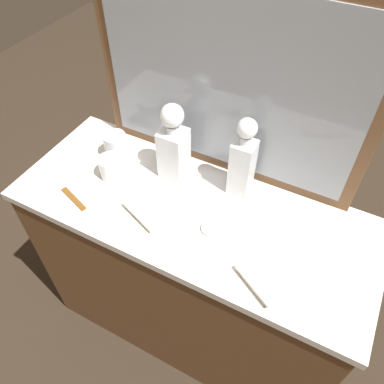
# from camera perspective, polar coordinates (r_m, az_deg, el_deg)

# --- Properties ---
(ground_plane) EXTENTS (6.00, 6.00, 0.00)m
(ground_plane) POSITION_cam_1_polar(r_m,az_deg,el_deg) (2.07, 0.00, -18.39)
(ground_plane) COLOR #2D2319
(dresser) EXTENTS (1.27, 0.51, 0.88)m
(dresser) POSITION_cam_1_polar(r_m,az_deg,el_deg) (1.67, 0.00, -12.17)
(dresser) COLOR brown
(dresser) RESTS_ON ground_plane
(dresser_mirror) EXTENTS (0.95, 0.03, 0.69)m
(dresser_mirror) POSITION_cam_1_polar(r_m,az_deg,el_deg) (1.25, 5.28, 15.49)
(dresser_mirror) COLOR brown
(dresser_mirror) RESTS_ON dresser
(crystal_decanter_right) EXTENTS (0.07, 0.07, 0.31)m
(crystal_decanter_right) POSITION_cam_1_polar(r_m,az_deg,el_deg) (1.29, 7.50, 4.10)
(crystal_decanter_right) COLOR white
(crystal_decanter_right) RESTS_ON dresser
(crystal_decanter_left) EXTENTS (0.09, 0.09, 0.30)m
(crystal_decanter_left) POSITION_cam_1_polar(r_m,az_deg,el_deg) (1.35, -2.77, 6.53)
(crystal_decanter_left) COLOR white
(crystal_decanter_left) RESTS_ON dresser
(crystal_tumbler_rear) EXTENTS (0.08, 0.08, 0.09)m
(crystal_tumbler_rear) POSITION_cam_1_polar(r_m,az_deg,el_deg) (1.42, -11.93, 3.43)
(crystal_tumbler_rear) COLOR white
(crystal_tumbler_rear) RESTS_ON dresser
(crystal_tumbler_left) EXTENTS (0.09, 0.09, 0.10)m
(crystal_tumbler_left) POSITION_cam_1_polar(r_m,az_deg,el_deg) (1.50, -11.26, 6.65)
(crystal_tumbler_left) COLOR white
(crystal_tumbler_left) RESTS_ON dresser
(silver_brush_rear) EXTENTS (0.17, 0.11, 0.02)m
(silver_brush_rear) POSITION_cam_1_polar(r_m,az_deg,el_deg) (1.29, -7.39, -3.29)
(silver_brush_rear) COLOR #B7A88C
(silver_brush_rear) RESTS_ON dresser
(silver_brush_center) EXTENTS (0.16, 0.13, 0.02)m
(silver_brush_center) POSITION_cam_1_polar(r_m,az_deg,el_deg) (1.15, 9.84, -13.12)
(silver_brush_center) COLOR #B7A88C
(silver_brush_center) RESTS_ON dresser
(porcelain_dish) EXTENTS (0.07, 0.07, 0.01)m
(porcelain_dish) POSITION_cam_1_polar(r_m,az_deg,el_deg) (1.25, 3.01, -5.35)
(porcelain_dish) COLOR silver
(porcelain_dish) RESTS_ON dresser
(tortoiseshell_comb) EXTENTS (0.13, 0.06, 0.01)m
(tortoiseshell_comb) POSITION_cam_1_polar(r_m,az_deg,el_deg) (1.40, -17.20, -0.97)
(tortoiseshell_comb) COLOR brown
(tortoiseshell_comb) RESTS_ON dresser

